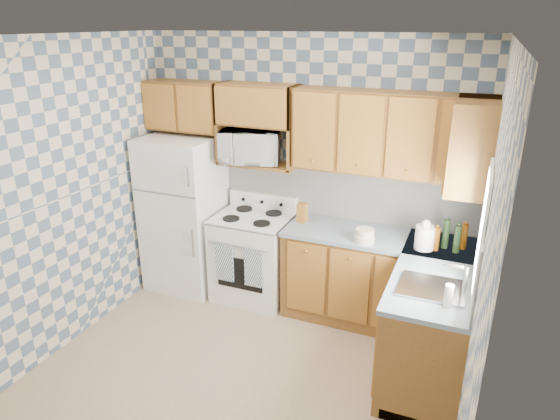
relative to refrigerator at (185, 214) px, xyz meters
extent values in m
plane|color=#91765C|center=(1.27, -1.25, -0.84)|extent=(3.40, 3.40, 0.00)
cube|color=#4B5E78|center=(1.27, 0.35, 0.51)|extent=(3.40, 0.02, 2.70)
cube|color=#4B5E78|center=(2.97, -1.25, 0.51)|extent=(0.02, 3.20, 2.70)
cube|color=white|center=(1.68, 0.34, 0.36)|extent=(2.60, 0.02, 0.56)
cube|color=white|center=(2.96, -0.45, 0.36)|extent=(0.02, 1.60, 0.56)
cube|color=white|center=(0.00, 0.00, 0.00)|extent=(0.75, 0.70, 1.68)
cube|color=white|center=(0.80, 0.03, -0.39)|extent=(0.76, 0.65, 0.90)
cube|color=silver|center=(0.80, 0.03, 0.07)|extent=(0.76, 0.65, 0.02)
cube|color=white|center=(0.80, 0.30, 0.16)|extent=(0.76, 0.08, 0.17)
cube|color=navy|center=(0.65, -0.32, -0.31)|extent=(0.19, 0.02, 0.41)
cube|color=navy|center=(0.97, -0.32, -0.31)|extent=(0.19, 0.02, 0.41)
cube|color=brown|center=(2.10, 0.05, -0.40)|extent=(1.75, 0.60, 0.88)
cube|color=brown|center=(2.67, -0.45, -0.40)|extent=(0.60, 1.60, 0.88)
cube|color=slate|center=(2.10, 0.05, 0.06)|extent=(1.77, 0.63, 0.04)
cube|color=slate|center=(2.67, -0.45, 0.06)|extent=(0.63, 1.60, 0.04)
cube|color=brown|center=(2.10, 0.19, 1.01)|extent=(1.75, 0.33, 0.74)
cube|color=brown|center=(-0.02, 0.19, 1.13)|extent=(0.82, 0.33, 0.50)
cube|color=brown|center=(2.81, 0.00, 1.01)|extent=(0.33, 0.70, 0.74)
cube|color=brown|center=(0.80, 0.19, 0.60)|extent=(0.80, 0.33, 0.03)
imported|color=white|center=(0.72, 0.17, 0.77)|extent=(0.68, 0.55, 0.33)
cube|color=#B7B7BC|center=(2.67, -0.80, 0.09)|extent=(0.48, 0.40, 0.03)
cube|color=white|center=(2.96, -0.80, 0.61)|extent=(0.02, 0.66, 0.86)
cylinder|color=black|center=(2.69, -0.01, 0.21)|extent=(0.06, 0.06, 0.27)
cylinder|color=black|center=(2.79, -0.07, 0.20)|extent=(0.06, 0.06, 0.25)
cylinder|color=#603208|center=(2.84, 0.03, 0.20)|extent=(0.06, 0.06, 0.23)
cylinder|color=#603208|center=(2.62, -0.09, 0.19)|extent=(0.06, 0.06, 0.21)
cube|color=brown|center=(1.32, 0.07, 0.18)|extent=(0.10, 0.10, 0.20)
cylinder|color=white|center=(2.52, -0.10, 0.19)|extent=(0.17, 0.17, 0.21)
cylinder|color=beige|center=(2.80, -1.01, 0.17)|extent=(0.06, 0.06, 0.17)
camera|label=1|loc=(2.88, -4.25, 1.96)|focal=32.00mm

